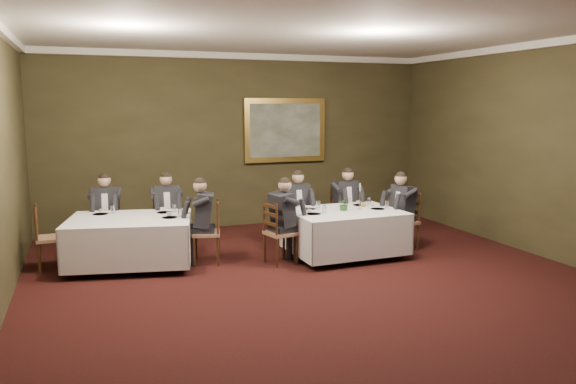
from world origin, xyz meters
TOP-DOWN VIEW (x-y plane):
  - ground at (0.00, 0.00)m, footprint 10.00×10.00m
  - ceiling at (0.00, 0.00)m, footprint 8.00×10.00m
  - back_wall at (0.00, 5.00)m, footprint 8.00×0.10m
  - crown_molding at (0.00, 0.00)m, footprint 8.00×10.00m
  - table_main at (0.95, 2.03)m, footprint 1.85×1.43m
  - table_second at (-2.42, 2.63)m, footprint 2.09×1.74m
  - chair_main_backleft at (0.43, 2.94)m, footprint 0.46×0.44m
  - diner_main_backleft at (0.43, 2.93)m, footprint 0.44×0.50m
  - chair_main_backright at (1.40, 2.98)m, footprint 0.48×0.46m
  - diner_main_backright at (1.40, 2.96)m, footprint 0.45×0.51m
  - chair_main_endleft at (-0.19, 1.99)m, footprint 0.51×0.52m
  - diner_main_endleft at (-0.18, 2.00)m, footprint 0.56×0.50m
  - chair_main_endright at (2.09, 2.07)m, footprint 0.49×0.51m
  - diner_main_endright at (2.08, 2.07)m, footprint 0.54×0.48m
  - chair_sec_backleft at (-2.72, 3.66)m, footprint 0.50×0.48m
  - diner_sec_backleft at (-2.72, 3.65)m, footprint 0.46×0.53m
  - chair_sec_backright at (-1.75, 3.46)m, footprint 0.45×0.43m
  - diner_sec_backright at (-1.75, 3.45)m, footprint 0.43×0.49m
  - chair_sec_endright at (-1.27, 2.39)m, footprint 0.51×0.53m
  - diner_sec_endright at (-1.28, 2.40)m, footprint 0.56×0.51m
  - chair_sec_endleft at (-3.57, 2.86)m, footprint 0.44×0.46m
  - centerpiece at (0.94, 2.05)m, footprint 0.26×0.25m
  - candlestick at (1.23, 2.07)m, footprint 0.07×0.07m
  - place_setting_table_main at (0.50, 2.42)m, footprint 0.33×0.31m
  - place_setting_table_second at (-2.78, 3.13)m, footprint 0.33×0.31m
  - painting at (0.95, 4.94)m, footprint 1.76×0.09m

SIDE VIEW (x-z plane):
  - ground at x=0.00m, z-range 0.00..0.00m
  - chair_main_backleft at x=0.43m, z-range -0.22..0.78m
  - chair_main_backright at x=1.40m, z-range -0.22..0.78m
  - chair_main_endleft at x=-0.19m, z-range -0.22..0.78m
  - chair_main_endright at x=2.09m, z-range -0.22..0.78m
  - chair_sec_backleft at x=-2.72m, z-range -0.22..0.78m
  - chair_sec_backright at x=-1.75m, z-range -0.22..0.78m
  - chair_sec_endright at x=-1.27m, z-range -0.22..0.78m
  - chair_sec_endleft at x=-3.57m, z-range -0.22..0.78m
  - table_main at x=0.95m, z-range 0.12..0.78m
  - table_second at x=-2.42m, z-range 0.12..0.78m
  - diner_main_backleft at x=0.43m, z-range -0.16..1.19m
  - diner_main_backright at x=1.40m, z-range -0.16..1.19m
  - diner_main_endleft at x=-0.18m, z-range -0.16..1.19m
  - diner_main_endright at x=2.08m, z-range -0.16..1.19m
  - diner_sec_backleft at x=-2.72m, z-range -0.16..1.19m
  - diner_sec_backright at x=-1.75m, z-range -0.16..1.19m
  - diner_sec_endright at x=-1.28m, z-range -0.16..1.19m
  - place_setting_table_main at x=0.50m, z-range 0.73..0.87m
  - place_setting_table_second at x=-2.78m, z-range 0.73..0.87m
  - centerpiece at x=0.94m, z-range 0.76..1.00m
  - candlestick at x=1.23m, z-range 0.70..1.15m
  - back_wall at x=0.00m, z-range 0.00..3.50m
  - painting at x=0.95m, z-range 1.29..2.62m
  - crown_molding at x=0.00m, z-range 3.38..3.50m
  - ceiling at x=0.00m, z-range 3.45..3.55m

